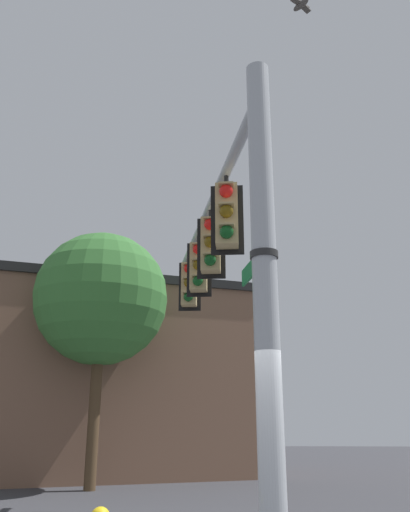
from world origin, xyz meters
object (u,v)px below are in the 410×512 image
traffic_light_mid_outer (198,267)px  traffic_light_mid_inner (211,244)px  traffic_light_nearest_pole (227,215)px  street_name_sign (258,261)px  bird_flying (301,5)px  traffic_light_arm_end (189,284)px

traffic_light_mid_outer → traffic_light_mid_inner: bearing=103.9°
traffic_light_mid_inner → traffic_light_mid_outer: same height
traffic_light_nearest_pole → street_name_sign: bearing=104.1°
traffic_light_mid_inner → bird_flying: bearing=121.8°
traffic_light_mid_inner → street_name_sign: 3.51m
traffic_light_arm_end → bird_flying: 6.66m
traffic_light_mid_outer → street_name_sign: (-1.14, 4.59, -1.33)m
traffic_light_mid_inner → traffic_light_mid_outer: 1.48m
traffic_light_mid_inner → traffic_light_mid_outer: bearing=-76.1°
traffic_light_nearest_pole → traffic_light_mid_inner: 1.48m
traffic_light_mid_inner → traffic_light_nearest_pole: bearing=103.9°
traffic_light_mid_inner → traffic_light_mid_outer: size_ratio=1.00×
traffic_light_mid_outer → street_name_sign: size_ratio=1.10×
traffic_light_mid_outer → street_name_sign: 4.91m
traffic_light_mid_inner → bird_flying: (-1.60, 2.58, 3.04)m
traffic_light_mid_inner → bird_flying: 4.30m
traffic_light_arm_end → traffic_light_nearest_pole: bearing=103.9°
traffic_light_mid_inner → bird_flying: size_ratio=3.82×
traffic_light_mid_inner → traffic_light_arm_end: size_ratio=1.00×
traffic_light_mid_inner → street_name_sign: (-0.79, 3.15, -1.33)m
traffic_light_nearest_pole → traffic_light_arm_end: size_ratio=1.00×
traffic_light_nearest_pole → street_name_sign: 2.22m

